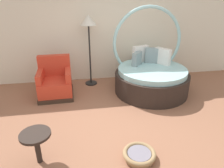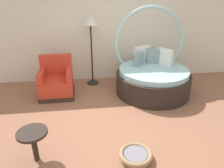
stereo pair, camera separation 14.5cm
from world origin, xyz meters
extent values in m
cube|color=#936047|center=(0.00, 0.00, -0.01)|extent=(8.00, 8.00, 0.02)
cube|color=silver|center=(0.00, 2.35, 1.46)|extent=(8.00, 0.12, 2.92)
cylinder|color=#2D231E|center=(1.03, 1.21, 0.26)|extent=(1.81, 1.81, 0.51)
cylinder|color=#9ED1D6|center=(1.03, 1.21, 0.57)|extent=(1.67, 1.67, 0.12)
torus|color=#9ED1D6|center=(1.03, 1.71, 1.15)|extent=(1.80, 0.08, 1.80)
cube|color=white|center=(1.38, 1.46, 0.84)|extent=(0.34, 0.40, 0.41)
cube|color=gray|center=(1.17, 1.61, 0.83)|extent=(0.41, 0.24, 0.39)
cube|color=white|center=(0.86, 1.72, 0.85)|extent=(0.44, 0.25, 0.43)
cube|color=gray|center=(0.71, 1.49, 0.80)|extent=(0.31, 0.33, 0.33)
cube|color=#38281E|center=(-1.31, 1.34, 0.05)|extent=(0.82, 0.82, 0.10)
cube|color=red|center=(-1.31, 1.34, 0.27)|extent=(0.78, 0.78, 0.34)
cube|color=red|center=(-1.32, 1.65, 0.69)|extent=(0.76, 0.18, 0.50)
cube|color=red|center=(-1.63, 1.34, 0.55)|extent=(0.14, 0.69, 0.22)
cube|color=red|center=(-0.99, 1.35, 0.55)|extent=(0.14, 0.69, 0.22)
cylinder|color=#9E7F56|center=(0.09, -0.98, 0.03)|extent=(0.44, 0.44, 0.06)
torus|color=#9E7F56|center=(0.09, -0.98, 0.10)|extent=(0.51, 0.51, 0.07)
cylinder|color=gray|center=(0.09, -0.98, 0.08)|extent=(0.36, 0.36, 0.05)
cylinder|color=#2D231E|center=(-1.40, -0.79, 0.24)|extent=(0.08, 0.08, 0.48)
cylinder|color=#2D231E|center=(-1.40, -0.79, 0.50)|extent=(0.44, 0.44, 0.04)
cylinder|color=black|center=(-0.43, 1.95, 0.01)|extent=(0.32, 0.32, 0.03)
cylinder|color=black|center=(-0.43, 1.95, 0.81)|extent=(0.04, 0.04, 1.55)
cone|color=beige|center=(-0.43, 1.95, 1.70)|extent=(0.40, 0.40, 0.24)
camera|label=1|loc=(-0.71, -3.29, 2.36)|focal=33.14mm
camera|label=2|loc=(-0.57, -3.31, 2.36)|focal=33.14mm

